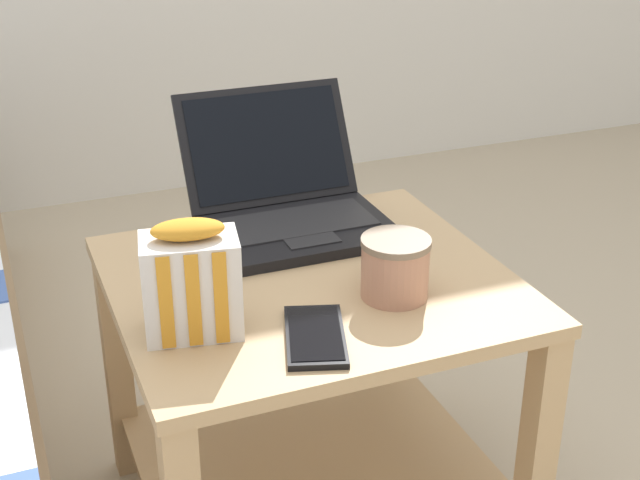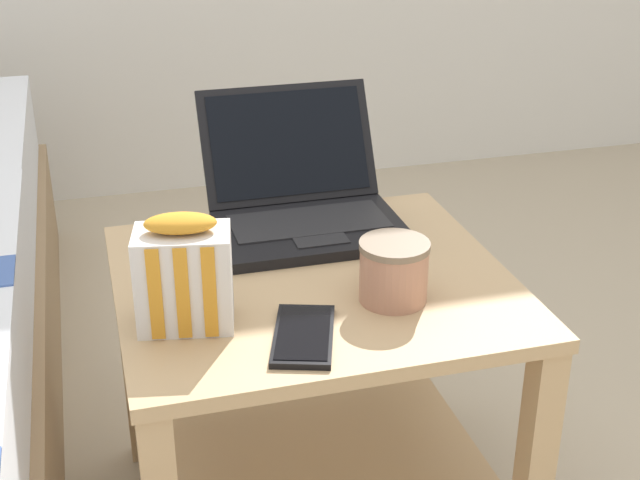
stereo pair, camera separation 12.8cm
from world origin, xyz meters
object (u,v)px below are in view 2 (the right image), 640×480
Objects in this scene: cell_phone at (304,335)px; snack_bag at (184,275)px; mug_front_left at (393,267)px; laptop at (303,201)px.

snack_bag is at bearing 150.81° from cell_phone.
cell_phone is (-0.15, -0.07, -0.05)m from mug_front_left.
laptop is 0.37m from snack_bag.
mug_front_left is 0.30m from snack_bag.
mug_front_left is at bearing -1.40° from snack_bag.
snack_bag reaches higher than mug_front_left.
mug_front_left is at bearing 25.83° from cell_phone.
snack_bag is at bearing -129.92° from laptop.
snack_bag is 0.96× the size of cell_phone.
laptop is at bearing 75.44° from cell_phone.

